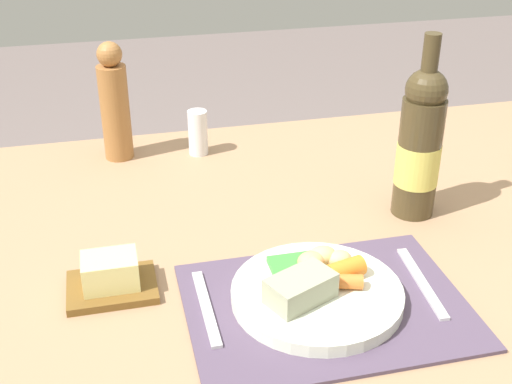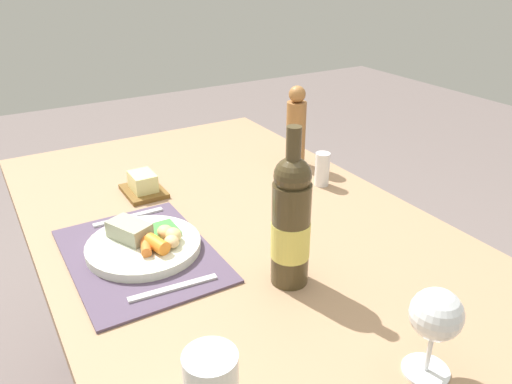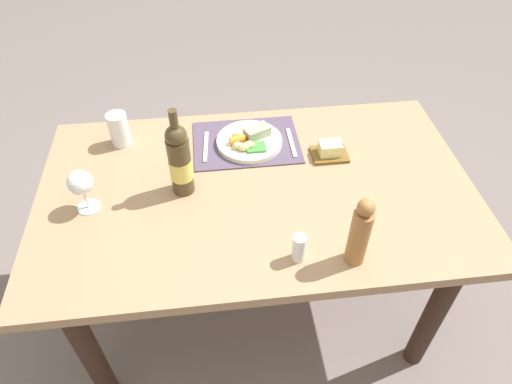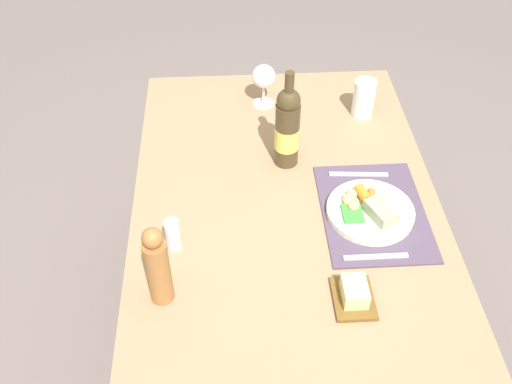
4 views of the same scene
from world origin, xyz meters
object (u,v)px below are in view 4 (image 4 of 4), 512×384
Objects in this scene: water_tumbler at (363,100)px; salt_shaker at (173,235)px; dining_table at (287,245)px; dinner_plate at (370,210)px; pepper_mill at (158,267)px; knife at (359,174)px; butter_dish at (354,294)px; wine_glass at (264,78)px; wine_bottle at (287,128)px; fork at (376,257)px.

salt_shaker is at bearing 132.44° from water_tumbler.
salt_shaker is (-0.08, 0.32, 0.16)m from dining_table.
pepper_mill is (-0.25, 0.56, 0.09)m from dinner_plate.
knife is at bearing 167.55° from water_tumbler.
salt_shaker is 0.83m from water_tumbler.
butter_dish is (-0.45, 0.10, 0.01)m from knife.
knife reaches higher than dining_table.
dinner_plate reaches higher than butter_dish.
wine_glass is 0.34m from water_tumbler.
pepper_mill is at bearing 172.38° from salt_shaker.
dining_table is 6.10× the size of pepper_mill.
wine_bottle is at bearing -35.66° from pepper_mill.
fork is at bearing 175.25° from dinner_plate.
pepper_mill is 0.76× the size of wine_bottle.
dining_table is 11.54× the size of water_tumbler.
wine_bottle is (-0.31, -0.05, 0.02)m from wine_glass.
fork is 0.53× the size of wine_bottle.
knife is 0.71m from pepper_mill.
dining_table is 15.70× the size of salt_shaker.
fork is 0.64m from water_tumbler.
knife is (0.32, -0.01, 0.00)m from fork.
dinner_plate reaches higher than knife.
fork is 0.76m from wine_glass.
pepper_mill reaches higher than butter_dish.
water_tumbler is at bearing -7.89° from knife.
dinner_plate is 0.34m from wine_bottle.
dinner_plate is 0.16m from knife.
wine_glass is 0.47× the size of wine_bottle.
salt_shaker is (-0.64, 0.28, -0.06)m from wine_glass.
dining_table is 6.03× the size of dinner_plate.
fork is at bearing -33.07° from butter_dish.
butter_dish is at bearing -167.72° from wine_bottle.
fork and knife have the same top height.
dining_table is 0.30m from knife.
knife is 0.46m from butter_dish.
salt_shaker is (0.07, 0.53, 0.04)m from fork.
pepper_mill reaches higher than water_tumbler.
dining_table is at bearing -53.96° from pepper_mill.
dinner_plate is 1.91× the size of water_tumbler.
wine_bottle is 2.50× the size of water_tumbler.
wine_glass is (0.71, 0.25, 0.10)m from fork.
dining_table is 9.75× the size of wine_glass.
wine_glass is 1.61× the size of salt_shaker.
fork is 1.13× the size of wine_glass.
fork is 0.54m from salt_shaker.
pepper_mill is (-0.25, 0.34, 0.23)m from dining_table.
wine_bottle reaches higher than pepper_mill.
pepper_mill is at bearing 99.18° from fork.
dining_table is at bearing -75.17° from salt_shaker.
butter_dish reaches higher than fork.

